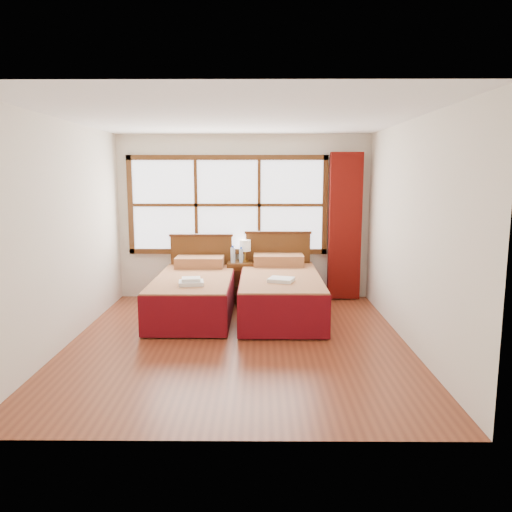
{
  "coord_description": "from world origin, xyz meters",
  "views": [
    {
      "loc": [
        0.26,
        -5.71,
        1.97
      ],
      "look_at": [
        0.21,
        0.7,
        0.93
      ],
      "focal_mm": 35.0,
      "sensor_mm": 36.0,
      "label": 1
    }
  ],
  "objects": [
    {
      "name": "wall_right",
      "position": [
        2.0,
        0.0,
        1.3
      ],
      "size": [
        0.0,
        4.5,
        4.5
      ],
      "primitive_type": "plane",
      "rotation": [
        1.57,
        0.0,
        -1.57
      ],
      "color": "silver",
      "rests_on": "floor"
    },
    {
      "name": "towels_left",
      "position": [
        -0.63,
        0.62,
        0.6
      ],
      "size": [
        0.35,
        0.32,
        0.09
      ],
      "rotation": [
        0.0,
        0.0,
        0.14
      ],
      "color": "white",
      "rests_on": "bed_left"
    },
    {
      "name": "bottle_far",
      "position": [
        -0.03,
        1.94,
        0.73
      ],
      "size": [
        0.06,
        0.06,
        0.25
      ],
      "color": "#ADC6DF",
      "rests_on": "nightstand"
    },
    {
      "name": "bed_right",
      "position": [
        0.55,
        1.2,
        0.33
      ],
      "size": [
        1.12,
        2.18,
        1.09
      ],
      "color": "#3C1C0C",
      "rests_on": "floor"
    },
    {
      "name": "bed_left",
      "position": [
        -0.67,
        1.2,
        0.32
      ],
      "size": [
        1.08,
        2.1,
        1.05
      ],
      "color": "#3C1C0C",
      "rests_on": "floor"
    },
    {
      "name": "bottle_near",
      "position": [
        -0.16,
        1.94,
        0.74
      ],
      "size": [
        0.07,
        0.07,
        0.27
      ],
      "color": "#ADC6DF",
      "rests_on": "nightstand"
    },
    {
      "name": "curtain",
      "position": [
        1.6,
        2.11,
        1.17
      ],
      "size": [
        0.5,
        0.16,
        2.3
      ],
      "primitive_type": "cube",
      "color": "#660F0A",
      "rests_on": "wall_back"
    },
    {
      "name": "wall_back",
      "position": [
        0.0,
        2.25,
        1.3
      ],
      "size": [
        4.0,
        0.0,
        4.0
      ],
      "primitive_type": "plane",
      "rotation": [
        1.57,
        0.0,
        0.0
      ],
      "color": "silver",
      "rests_on": "floor"
    },
    {
      "name": "floor",
      "position": [
        0.0,
        0.0,
        0.0
      ],
      "size": [
        4.5,
        4.5,
        0.0
      ],
      "primitive_type": "plane",
      "color": "brown",
      "rests_on": "ground"
    },
    {
      "name": "towels_right",
      "position": [
        0.54,
        0.71,
        0.61
      ],
      "size": [
        0.38,
        0.35,
        0.05
      ],
      "rotation": [
        0.0,
        0.0,
        -0.3
      ],
      "color": "white",
      "rests_on": "bed_right"
    },
    {
      "name": "lamp",
      "position": [
        0.03,
        2.06,
        0.86
      ],
      "size": [
        0.18,
        0.18,
        0.34
      ],
      "color": "gold",
      "rests_on": "nightstand"
    },
    {
      "name": "nightstand",
      "position": [
        -0.01,
        1.99,
        0.31
      ],
      "size": [
        0.47,
        0.46,
        0.62
      ],
      "color": "#512C11",
      "rests_on": "floor"
    },
    {
      "name": "ceiling",
      "position": [
        0.0,
        0.0,
        2.6
      ],
      "size": [
        4.5,
        4.5,
        0.0
      ],
      "primitive_type": "plane",
      "rotation": [
        3.14,
        0.0,
        0.0
      ],
      "color": "white",
      "rests_on": "wall_back"
    },
    {
      "name": "window",
      "position": [
        -0.25,
        2.21,
        1.5
      ],
      "size": [
        3.16,
        0.06,
        1.56
      ],
      "color": "white",
      "rests_on": "wall_back"
    },
    {
      "name": "wall_left",
      "position": [
        -2.0,
        0.0,
        1.3
      ],
      "size": [
        0.0,
        4.5,
        4.5
      ],
      "primitive_type": "plane",
      "rotation": [
        1.57,
        0.0,
        1.57
      ],
      "color": "silver",
      "rests_on": "floor"
    }
  ]
}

